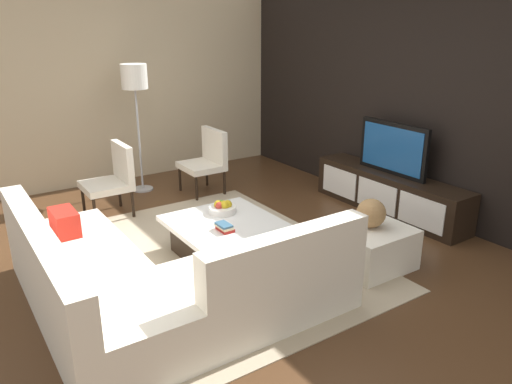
# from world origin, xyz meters

# --- Properties ---
(ground_plane) EXTENTS (14.00, 14.00, 0.00)m
(ground_plane) POSITION_xyz_m (0.00, 0.00, 0.00)
(ground_plane) COLOR #4C301C
(feature_wall_back) EXTENTS (6.40, 0.12, 2.80)m
(feature_wall_back) POSITION_xyz_m (0.00, 2.70, 1.40)
(feature_wall_back) COLOR black
(feature_wall_back) RESTS_ON ground
(side_wall_left) EXTENTS (0.12, 5.20, 2.80)m
(side_wall_left) POSITION_xyz_m (-3.20, 0.20, 1.40)
(side_wall_left) COLOR #C6B28E
(side_wall_left) RESTS_ON ground
(area_rug) EXTENTS (3.28, 2.48, 0.01)m
(area_rug) POSITION_xyz_m (-0.10, 0.00, 0.01)
(area_rug) COLOR tan
(area_rug) RESTS_ON ground
(media_console) EXTENTS (2.13, 0.44, 0.50)m
(media_console) POSITION_xyz_m (-0.00, 2.40, 0.25)
(media_console) COLOR black
(media_console) RESTS_ON ground
(television) EXTENTS (0.99, 0.06, 0.62)m
(television) POSITION_xyz_m (0.00, 2.40, 0.81)
(television) COLOR black
(television) RESTS_ON media_console
(sectional_couch) EXTENTS (2.34, 2.28, 0.82)m
(sectional_couch) POSITION_xyz_m (0.50, -0.89, 0.29)
(sectional_couch) COLOR silver
(sectional_couch) RESTS_ON ground
(coffee_table) EXTENTS (0.98, 1.01, 0.38)m
(coffee_table) POSITION_xyz_m (-0.10, 0.10, 0.20)
(coffee_table) COLOR black
(coffee_table) RESTS_ON ground
(accent_chair_near) EXTENTS (0.55, 0.54, 0.87)m
(accent_chair_near) POSITION_xyz_m (-1.81, -0.42, 0.49)
(accent_chair_near) COLOR black
(accent_chair_near) RESTS_ON ground
(floor_lamp) EXTENTS (0.34, 0.34, 1.72)m
(floor_lamp) POSITION_xyz_m (-2.50, 0.19, 1.47)
(floor_lamp) COLOR #A5A5AA
(floor_lamp) RESTS_ON ground
(ottoman) EXTENTS (0.70, 0.70, 0.40)m
(ottoman) POSITION_xyz_m (0.86, 1.15, 0.20)
(ottoman) COLOR silver
(ottoman) RESTS_ON ground
(fruit_bowl) EXTENTS (0.28, 0.28, 0.14)m
(fruit_bowl) POSITION_xyz_m (-0.28, 0.20, 0.44)
(fruit_bowl) COLOR silver
(fruit_bowl) RESTS_ON coffee_table
(accent_chair_far) EXTENTS (0.58, 0.50, 0.87)m
(accent_chair_far) POSITION_xyz_m (-1.92, 0.92, 0.49)
(accent_chair_far) COLOR black
(accent_chair_far) RESTS_ON ground
(decorative_ball) EXTENTS (0.28, 0.28, 0.28)m
(decorative_ball) POSITION_xyz_m (0.86, 1.15, 0.54)
(decorative_ball) COLOR #997247
(decorative_ball) RESTS_ON ottoman
(book_stack) EXTENTS (0.20, 0.12, 0.07)m
(book_stack) POSITION_xyz_m (0.12, -0.02, 0.42)
(book_stack) COLOR maroon
(book_stack) RESTS_ON coffee_table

